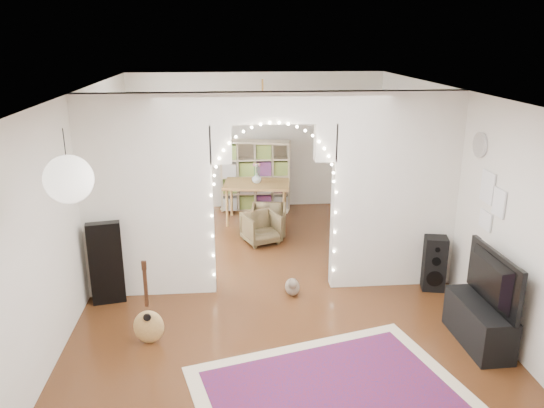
{
  "coord_description": "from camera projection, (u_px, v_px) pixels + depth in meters",
  "views": [
    {
      "loc": [
        -0.61,
        -6.72,
        3.37
      ],
      "look_at": [
        0.01,
        0.3,
        1.13
      ],
      "focal_mm": 35.0,
      "sensor_mm": 36.0,
      "label": 1
    }
  ],
  "objects": [
    {
      "name": "floor",
      "position": [
        273.0,
        287.0,
        7.45
      ],
      "size": [
        7.5,
        7.5,
        0.0
      ],
      "primitive_type": "plane",
      "color": "black",
      "rests_on": "ground"
    },
    {
      "name": "ceiling",
      "position": [
        274.0,
        92.0,
        6.63
      ],
      "size": [
        5.0,
        7.5,
        0.02
      ],
      "primitive_type": "cube",
      "color": "white",
      "rests_on": "wall_back"
    },
    {
      "name": "wall_back",
      "position": [
        257.0,
        141.0,
        10.6
      ],
      "size": [
        5.0,
        0.02,
        2.7
      ],
      "primitive_type": "cube",
      "color": "silver",
      "rests_on": "floor"
    },
    {
      "name": "wall_front",
      "position": [
        324.0,
        358.0,
        3.48
      ],
      "size": [
        5.0,
        0.02,
        2.7
      ],
      "primitive_type": "cube",
      "color": "silver",
      "rests_on": "floor"
    },
    {
      "name": "wall_left",
      "position": [
        81.0,
        200.0,
        6.83
      ],
      "size": [
        0.02,
        7.5,
        2.7
      ],
      "primitive_type": "cube",
      "color": "silver",
      "rests_on": "floor"
    },
    {
      "name": "wall_right",
      "position": [
        455.0,
        190.0,
        7.25
      ],
      "size": [
        0.02,
        7.5,
        2.7
      ],
      "primitive_type": "cube",
      "color": "silver",
      "rests_on": "floor"
    },
    {
      "name": "divider_wall",
      "position": [
        273.0,
        189.0,
        7.02
      ],
      "size": [
        5.0,
        0.2,
        2.7
      ],
      "color": "silver",
      "rests_on": "floor"
    },
    {
      "name": "fairy_lights",
      "position": [
        274.0,
        183.0,
        6.86
      ],
      "size": [
        1.64,
        0.04,
        1.6
      ],
      "primitive_type": null,
      "color": "#FFEABF",
      "rests_on": "divider_wall"
    },
    {
      "name": "window",
      "position": [
        110.0,
        158.0,
        8.5
      ],
      "size": [
        0.04,
        1.2,
        1.4
      ],
      "primitive_type": "cube",
      "color": "white",
      "rests_on": "wall_left"
    },
    {
      "name": "wall_clock",
      "position": [
        481.0,
        145.0,
        6.45
      ],
      "size": [
        0.03,
        0.31,
        0.31
      ],
      "primitive_type": "cylinder",
      "rotation": [
        0.0,
        1.57,
        0.0
      ],
      "color": "white",
      "rests_on": "wall_right"
    },
    {
      "name": "picture_frames",
      "position": [
        490.0,
        202.0,
        6.25
      ],
      "size": [
        0.02,
        0.5,
        0.7
      ],
      "primitive_type": null,
      "color": "white",
      "rests_on": "wall_right"
    },
    {
      "name": "paper_lantern",
      "position": [
        69.0,
        179.0,
        4.33
      ],
      "size": [
        0.4,
        0.4,
        0.4
      ],
      "primitive_type": "sphere",
      "color": "white",
      "rests_on": "ceiling"
    },
    {
      "name": "ceiling_fan",
      "position": [
        263.0,
        98.0,
        8.62
      ],
      "size": [
        1.1,
        1.1,
        0.3
      ],
      "primitive_type": null,
      "color": "#BE883F",
      "rests_on": "ceiling"
    },
    {
      "name": "area_rug",
      "position": [
        333.0,
        396.0,
        5.18
      ],
      "size": [
        3.03,
        2.57,
        0.02
      ],
      "primitive_type": "cube",
      "rotation": [
        0.0,
        0.0,
        0.26
      ],
      "color": "maroon",
      "rests_on": "floor"
    },
    {
      "name": "guitar_case",
      "position": [
        106.0,
        263.0,
        6.86
      ],
      "size": [
        0.44,
        0.22,
        1.11
      ],
      "primitive_type": "cube",
      "rotation": [
        0.0,
        0.0,
        0.19
      ],
      "color": "black",
      "rests_on": "floor"
    },
    {
      "name": "acoustic_guitar",
      "position": [
        148.0,
        314.0,
        5.97
      ],
      "size": [
        0.36,
        0.16,
        0.87
      ],
      "rotation": [
        0.0,
        0.0,
        -0.12
      ],
      "color": "#AD8245",
      "rests_on": "floor"
    },
    {
      "name": "tabby_cat",
      "position": [
        292.0,
        286.0,
        7.18
      ],
      "size": [
        0.22,
        0.46,
        0.3
      ],
      "rotation": [
        0.0,
        0.0,
        -0.08
      ],
      "color": "brown",
      "rests_on": "floor"
    },
    {
      "name": "floor_speaker",
      "position": [
        434.0,
        264.0,
        7.28
      ],
      "size": [
        0.35,
        0.32,
        0.77
      ],
      "rotation": [
        0.0,
        0.0,
        -0.21
      ],
      "color": "black",
      "rests_on": "floor"
    },
    {
      "name": "media_console",
      "position": [
        479.0,
        323.0,
        6.01
      ],
      "size": [
        0.43,
        1.01,
        0.5
      ],
      "primitive_type": "cube",
      "rotation": [
        0.0,
        0.0,
        0.03
      ],
      "color": "black",
      "rests_on": "floor"
    },
    {
      "name": "tv",
      "position": [
        485.0,
        279.0,
        5.84
      ],
      "size": [
        0.17,
        1.08,
        0.62
      ],
      "primitive_type": "imported",
      "rotation": [
        0.0,
        0.0,
        1.6
      ],
      "color": "black",
      "rests_on": "media_console"
    },
    {
      "name": "bookcase",
      "position": [
        255.0,
        176.0,
        10.55
      ],
      "size": [
        1.41,
        0.67,
        1.41
      ],
      "primitive_type": "cube",
      "rotation": [
        0.0,
        0.0,
        -0.24
      ],
      "color": "#BEB18A",
      "rests_on": "floor"
    },
    {
      "name": "dining_table",
      "position": [
        257.0,
        187.0,
        9.87
      ],
      "size": [
        1.3,
        0.96,
        0.76
      ],
      "rotation": [
        0.0,
        0.0,
        -0.14
      ],
      "color": "olive",
      "rests_on": "floor"
    },
    {
      "name": "flower_vase",
      "position": [
        257.0,
        178.0,
        9.81
      ],
      "size": [
        0.21,
        0.21,
        0.19
      ],
      "primitive_type": "imported",
      "rotation": [
        0.0,
        0.0,
        -0.14
      ],
      "color": "silver",
      "rests_on": "dining_table"
    },
    {
      "name": "dining_chair_left",
      "position": [
        261.0,
        228.0,
        8.96
      ],
      "size": [
        0.72,
        0.73,
        0.52
      ],
      "primitive_type": "imported",
      "rotation": [
        0.0,
        0.0,
        0.38
      ],
      "color": "brown",
      "rests_on": "floor"
    },
    {
      "name": "dining_chair_right",
      "position": [
        269.0,
        221.0,
        9.28
      ],
      "size": [
        0.65,
        0.67,
        0.55
      ],
      "primitive_type": "imported",
      "rotation": [
        0.0,
        0.0,
        -0.11
      ],
      "color": "brown",
      "rests_on": "floor"
    }
  ]
}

